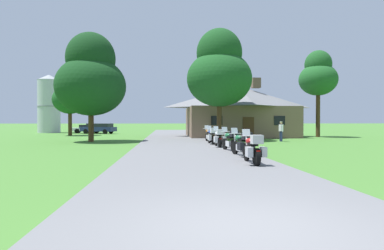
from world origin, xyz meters
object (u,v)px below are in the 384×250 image
Objects in this scene: motorcycle_white_fourth_in_row at (219,138)px; tree_left_far at (70,96)px; motorcycle_green_third_in_row at (230,141)px; motorcycle_red_nearest_to_camera at (253,150)px; motorcycle_green_second_in_row at (242,144)px; parked_white_sedan_far_left at (87,129)px; bystander_white_shirt_near_lodge at (281,130)px; tree_by_lodge_front at (219,71)px; tree_right_of_lodge at (318,75)px; motorcycle_blue_fifth_in_row at (212,136)px; tree_left_near at (91,78)px; parked_navy_suv_far_left at (99,128)px; motorcycle_orange_farthest_in_row at (209,135)px; metal_silo_distant at (49,104)px.

tree_left_far is at bearing 126.47° from motorcycle_white_fourth_in_row.
tree_left_far is (-14.88, 21.94, 4.12)m from motorcycle_green_third_in_row.
motorcycle_green_second_in_row is (0.26, 2.78, 0.00)m from motorcycle_red_nearest_to_camera.
bystander_white_shirt_near_lodge is at bearing -142.13° from parked_white_sedan_far_left.
bystander_white_shirt_near_lodge is 0.38× the size of parked_white_sedan_far_left.
motorcycle_green_third_in_row is at bearing -86.93° from motorcycle_white_fourth_in_row.
motorcycle_green_second_in_row is at bearing -94.75° from tree_by_lodge_front.
motorcycle_green_second_in_row is at bearing -123.97° from tree_right_of_lodge.
tree_left_far is (-14.62, 16.58, 4.13)m from motorcycle_blue_fifth_in_row.
motorcycle_green_third_in_row is 33.39m from parked_white_sedan_far_left.
tree_by_lodge_front is at bearing 79.46° from motorcycle_white_fourth_in_row.
tree_left_near reaches higher than parked_navy_suv_far_left.
tree_right_of_lodge is at bearing -56.03° from bystander_white_shirt_near_lodge.
tree_by_lodge_front is (16.02, -11.28, 1.33)m from tree_left_far.
motorcycle_orange_farthest_in_row is 6.09m from tree_by_lodge_front.
bystander_white_shirt_near_lodge reaches higher than motorcycle_white_fourth_in_row.
tree_left_far is at bearing -59.57° from metal_silo_distant.
metal_silo_distant is at bearing 78.76° from parked_navy_suv_far_left.
motorcycle_white_fourth_in_row is 0.22× the size of tree_right_of_lodge.
tree_by_lodge_front is at bearing 74.87° from motorcycle_green_third_in_row.
tree_left_far is 7.28m from parked_navy_suv_far_left.
parked_white_sedan_far_left is at bearing 153.42° from tree_right_of_lodge.
parked_white_sedan_far_left is (-14.78, 29.94, 0.02)m from motorcycle_green_third_in_row.
tree_by_lodge_front is at bearing 59.15° from motorcycle_orange_farthest_in_row.
parked_navy_suv_far_left is at bearing 99.44° from tree_left_near.
parked_navy_suv_far_left is at bearing 31.50° from bystander_white_shirt_near_lodge.
tree_right_of_lodge is 31.39m from parked_white_sedan_far_left.
tree_left_near reaches higher than tree_left_far.
tree_by_lodge_front reaches higher than motorcycle_green_third_in_row.
parked_navy_suv_far_left is 3.13m from parked_white_sedan_far_left.
metal_silo_distant is (-21.95, 21.38, -1.77)m from tree_by_lodge_front.
bystander_white_shirt_near_lodge is at bearing 43.31° from motorcycle_white_fourth_in_row.
bystander_white_shirt_near_lodge is at bearing -3.53° from tree_left_near.
bystander_white_shirt_near_lodge is 0.17× the size of tree_by_lodge_front.
motorcycle_white_fourth_in_row is 30.85m from parked_white_sedan_far_left.
bystander_white_shirt_near_lodge is 11.42m from tree_right_of_lodge.
motorcycle_green_third_in_row and motorcycle_blue_fifth_in_row have the same top height.
motorcycle_white_fourth_in_row is at bearing -94.36° from motorcycle_orange_farthest_in_row.
motorcycle_green_third_in_row is 5.36m from motorcycle_blue_fifth_in_row.
tree_left_far is at bearing 111.83° from motorcycle_green_second_in_row.
motorcycle_red_nearest_to_camera is at bearing -120.94° from tree_right_of_lodge.
tree_left_far is at bearing 168.17° from tree_right_of_lodge.
tree_left_near is 1.83× the size of parked_navy_suv_far_left.
motorcycle_orange_farthest_in_row is at bearing 81.45° from motorcycle_green_second_in_row.
parked_navy_suv_far_left reaches higher than motorcycle_green_third_in_row.
motorcycle_green_third_in_row is at bearing -90.99° from motorcycle_blue_fifth_in_row.
tree_right_of_lodge reaches higher than motorcycle_white_fourth_in_row.
motorcycle_green_second_in_row is 16.59m from tree_left_near.
motorcycle_orange_farthest_in_row is at bearing -117.35° from tree_by_lodge_front.
parked_white_sedan_far_left is at bearing 117.27° from motorcycle_white_fourth_in_row.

